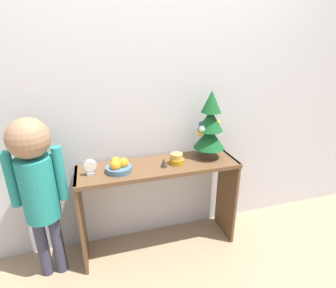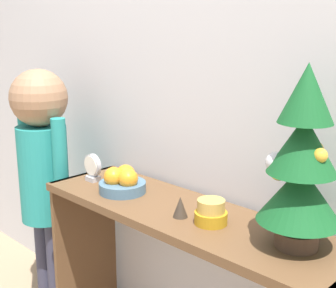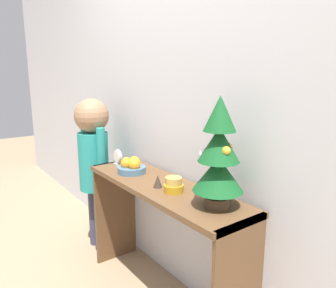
{
  "view_description": "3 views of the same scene",
  "coord_description": "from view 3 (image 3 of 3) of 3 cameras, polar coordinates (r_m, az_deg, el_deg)",
  "views": [
    {
      "loc": [
        -0.42,
        -1.51,
        1.57
      ],
      "look_at": [
        0.06,
        0.15,
        0.89
      ],
      "focal_mm": 28.0,
      "sensor_mm": 36.0,
      "label": 1
    },
    {
      "loc": [
        1.0,
        -0.92,
        1.33
      ],
      "look_at": [
        -0.07,
        0.16,
        0.95
      ],
      "focal_mm": 50.0,
      "sensor_mm": 36.0,
      "label": 2
    },
    {
      "loc": [
        1.43,
        -0.83,
        1.34
      ],
      "look_at": [
        0.02,
        0.2,
        0.96
      ],
      "focal_mm": 35.0,
      "sensor_mm": 36.0,
      "label": 3
    }
  ],
  "objects": [
    {
      "name": "desk_clock",
      "position": [
        2.22,
        -8.76,
        -2.42
      ],
      "size": [
        0.09,
        0.04,
        0.11
      ],
      "color": "#B2B2B7",
      "rests_on": "console_table"
    },
    {
      "name": "fruit_bowl",
      "position": [
        2.06,
        -6.33,
        -3.9
      ],
      "size": [
        0.18,
        0.18,
        0.1
      ],
      "color": "#476B84",
      "rests_on": "console_table"
    },
    {
      "name": "singing_bowl",
      "position": [
        1.73,
        0.99,
        -7.18
      ],
      "size": [
        0.11,
        0.11,
        0.08
      ],
      "color": "#B78419",
      "rests_on": "console_table"
    },
    {
      "name": "child_figure",
      "position": [
        2.5,
        -12.88,
        -1.44
      ],
      "size": [
        0.34,
        0.25,
        1.16
      ],
      "color": "#38384C",
      "rests_on": "ground_plane"
    },
    {
      "name": "console_table",
      "position": [
        1.91,
        -1.06,
        -11.74
      ],
      "size": [
        1.19,
        0.34,
        0.73
      ],
      "color": "brown",
      "rests_on": "ground_plane"
    },
    {
      "name": "back_wall",
      "position": [
        1.88,
        4.31,
        9.43
      ],
      "size": [
        7.0,
        0.05,
        2.5
      ],
      "primitive_type": "cube",
      "color": "silver",
      "rests_on": "ground_plane"
    },
    {
      "name": "figurine",
      "position": [
        1.79,
        -1.8,
        -6.49
      ],
      "size": [
        0.05,
        0.05,
        0.07
      ],
      "color": "#382D23",
      "rests_on": "console_table"
    },
    {
      "name": "mini_tree",
      "position": [
        1.5,
        8.79,
        -1.89
      ],
      "size": [
        0.23,
        0.23,
        0.52
      ],
      "color": "#4C3828",
      "rests_on": "console_table"
    }
  ]
}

